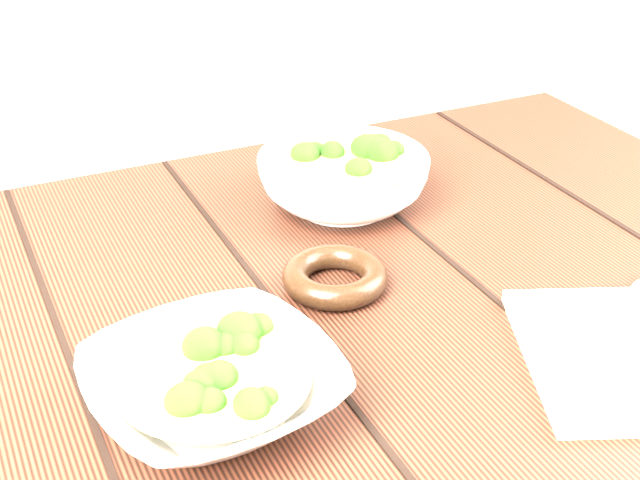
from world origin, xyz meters
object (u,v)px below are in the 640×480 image
at_px(table, 304,407).
at_px(trivet, 335,276).
at_px(soup_bowl_front, 213,385).
at_px(soup_bowl_back, 343,179).

bearing_deg(table, trivet, 27.71).
height_order(soup_bowl_front, trivet, soup_bowl_front).
distance_m(soup_bowl_back, trivet, 0.19).
distance_m(table, soup_bowl_back, 0.28).
relative_size(table, soup_bowl_front, 5.35).
distance_m(soup_bowl_front, trivet, 0.22).
distance_m(soup_bowl_front, soup_bowl_back, 0.39).
bearing_deg(trivet, table, -152.29).
bearing_deg(trivet, soup_bowl_back, 61.02).
xyz_separation_m(soup_bowl_front, soup_bowl_back, (0.26, 0.29, 0.01)).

